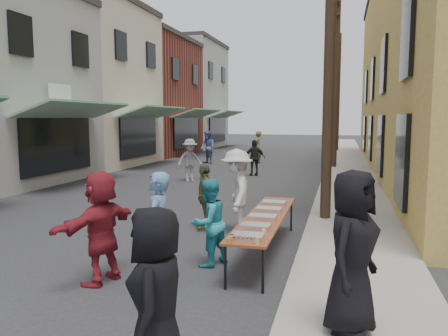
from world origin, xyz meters
The scene contains 27 objects.
ground centered at (0.00, 0.00, 0.00)m, with size 120.00×120.00×0.00m, color #28282B.
sidewalk centered at (5.00, 15.00, 0.05)m, with size 2.20×60.00×0.10m, color gray.
storefront_row centered at (-10.00, 14.96, 4.12)m, with size 8.00×37.00×9.00m.
utility_pole_near centered at (4.30, 3.00, 4.50)m, with size 0.26×0.26×9.00m, color #2D2116.
utility_pole_mid centered at (4.30, 15.00, 4.50)m, with size 0.26×0.26×9.00m, color #2D2116.
utility_pole_far centered at (4.30, 27.00, 4.50)m, with size 0.26×0.26×9.00m, color #2D2116.
serving_table centered at (3.29, -0.03, 0.71)m, with size 0.70×4.00×0.75m.
catering_tray_sausage centered at (3.29, -1.68, 0.79)m, with size 0.50×0.33×0.08m, color maroon.
catering_tray_foil_b centered at (3.29, -1.03, 0.79)m, with size 0.50×0.33×0.08m, color #B2B2B7.
catering_tray_buns centered at (3.29, -0.33, 0.79)m, with size 0.50×0.33×0.08m, color tan.
catering_tray_foil_d centered at (3.29, 0.37, 0.79)m, with size 0.50×0.33×0.08m, color #B2B2B7.
catering_tray_buns_end centered at (3.29, 1.07, 0.79)m, with size 0.50×0.33×0.08m, color tan.
condiment_jar_a centered at (3.07, -1.98, 0.79)m, with size 0.07×0.07×0.08m, color #A57F26.
condiment_jar_b centered at (3.07, -1.88, 0.79)m, with size 0.07×0.07×0.08m, color #A57F26.
condiment_jar_c centered at (3.07, -1.78, 0.79)m, with size 0.07×0.07×0.08m, color #A57F26.
cup_stack centered at (3.49, -1.93, 0.81)m, with size 0.08×0.08×0.12m, color tan.
guest_front_a centered at (2.99, -4.44, 0.90)m, with size 0.88×0.57×1.79m, color black.
guest_front_b centered at (1.90, -1.93, 0.89)m, with size 0.65×0.43×1.78m, color #51799E.
guest_front_c centered at (2.43, -0.91, 0.78)m, with size 0.75×0.59×1.55m, color teal.
guest_front_d centered at (2.41, 1.26, 0.96)m, with size 1.24×0.71×1.92m, color silver.
guest_front_e centered at (1.60, 1.46, 0.78)m, with size 0.91×0.38×1.56m, color brown.
guest_queue_back centered at (1.02, -2.11, 0.90)m, with size 1.66×0.53×1.79m, color maroon.
server centered at (4.80, -2.95, 1.06)m, with size 0.94×0.61×1.92m, color black.
passerby_left centered at (-1.37, 8.81, 0.87)m, with size 1.13×0.65×1.75m, color gray.
passerby_mid centered at (0.89, 11.11, 0.81)m, with size 0.95×0.40×1.63m, color black.
passerby_right centered at (0.02, 16.45, 0.93)m, with size 0.68×0.44×1.85m, color brown.
passerby_far centered at (-2.71, 15.59, 0.94)m, with size 0.91×0.71×1.87m, color #556DA4.
Camera 1 is at (4.64, -8.10, 2.61)m, focal length 35.00 mm.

